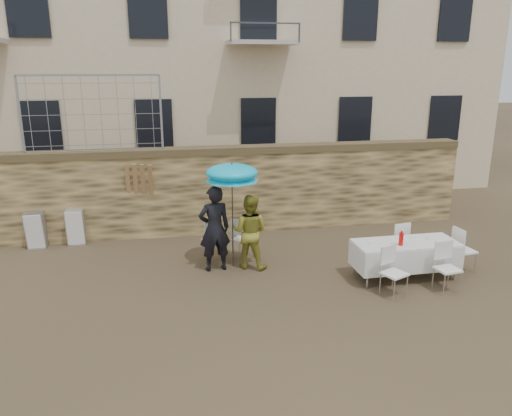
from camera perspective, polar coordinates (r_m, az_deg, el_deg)
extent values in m
plane|color=brown|center=(8.70, 0.20, -13.04)|extent=(80.00, 80.00, 0.00)
cube|color=olive|center=(12.93, -4.13, 2.00)|extent=(13.00, 0.50, 2.20)
imported|color=black|center=(10.50, -4.76, -2.37)|extent=(0.73, 0.53, 1.84)
imported|color=gold|center=(10.64, -0.73, -2.71)|extent=(0.98, 0.91, 1.62)
cylinder|color=#3F3F44|center=(10.63, -2.69, -1.89)|extent=(0.03, 0.03, 1.92)
cone|color=#09B0DC|center=(10.35, -2.76, 3.74)|extent=(1.14, 1.14, 0.22)
cube|color=silver|center=(10.58, 16.79, -3.87)|extent=(2.10, 0.85, 0.05)
cylinder|color=silver|center=(10.03, 12.67, -7.01)|extent=(0.04, 0.04, 0.74)
cylinder|color=silver|center=(10.90, 21.92, -5.91)|extent=(0.04, 0.04, 0.74)
cylinder|color=silver|center=(10.61, 11.19, -5.61)|extent=(0.04, 0.04, 0.74)
cylinder|color=silver|center=(11.44, 20.08, -4.69)|extent=(0.04, 0.04, 0.74)
cylinder|color=red|center=(10.31, 16.25, -3.43)|extent=(0.09, 0.09, 0.26)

